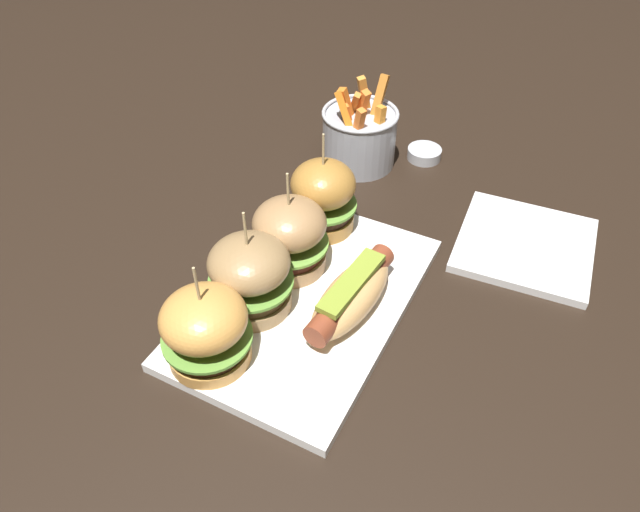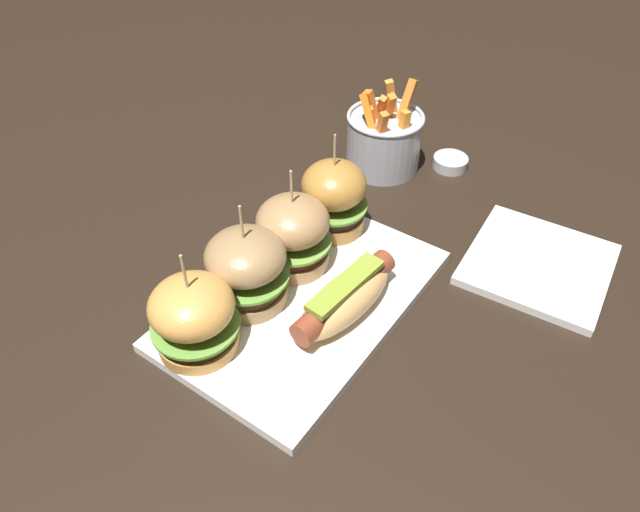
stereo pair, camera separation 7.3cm
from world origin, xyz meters
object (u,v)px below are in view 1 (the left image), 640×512
object	(u,v)px
slider_far_left	(206,329)
sauce_ramekin	(424,153)
side_plate	(525,245)
hot_dog	(351,295)
fries_bucket	(359,136)
slider_far_right	(323,196)
slider_center_left	(250,275)
slider_center_right	(290,235)
platter_main	(307,300)

from	to	relation	value
slider_far_left	sauce_ramekin	size ratio (longest dim) A/B	2.46
sauce_ramekin	side_plate	world-z (taller)	sauce_ramekin
sauce_ramekin	hot_dog	bearing A→B (deg)	-173.83
side_plate	fries_bucket	bearing A→B (deg)	73.09
fries_bucket	sauce_ramekin	size ratio (longest dim) A/B	2.58
slider_far_left	slider_far_right	bearing A→B (deg)	-1.62
slider_far_left	slider_center_left	distance (m)	0.09
slider_center_right	platter_main	bearing A→B (deg)	-132.27
sauce_ramekin	slider_far_left	bearing A→B (deg)	172.35
slider_center_left	slider_center_right	bearing A→B (deg)	-4.70
slider_center_right	sauce_ramekin	size ratio (longest dim) A/B	2.57
slider_far_right	side_plate	world-z (taller)	slider_far_right
slider_far_left	slider_center_left	xyz separation A→B (m)	(0.09, 0.00, 0.00)
platter_main	sauce_ramekin	bearing A→B (deg)	-2.44
slider_center_right	side_plate	bearing A→B (deg)	-54.21
platter_main	slider_far_left	bearing A→B (deg)	158.10
platter_main	slider_center_left	world-z (taller)	slider_center_left
fries_bucket	side_plate	distance (m)	0.31
hot_dog	fries_bucket	distance (m)	0.35
slider_far_left	side_plate	xyz separation A→B (m)	(0.37, -0.27, -0.06)
slider_center_left	sauce_ramekin	size ratio (longest dim) A/B	2.54
slider_far_right	fries_bucket	bearing A→B (deg)	9.46
slider_far_left	slider_far_right	world-z (taller)	slider_far_right
side_plate	slider_far_left	bearing A→B (deg)	143.29
slider_center_left	slider_far_right	distance (m)	0.17
platter_main	hot_dog	size ratio (longest dim) A/B	2.14
sauce_ramekin	side_plate	bearing A→B (deg)	-126.67
slider_far_left	slider_center_right	xyz separation A→B (m)	(0.17, -0.01, 0.00)
fries_bucket	hot_dog	bearing A→B (deg)	-157.07
slider_center_left	sauce_ramekin	distance (m)	0.43
fries_bucket	platter_main	bearing A→B (deg)	-166.57
hot_dog	slider_center_right	size ratio (longest dim) A/B	1.14
sauce_ramekin	side_plate	distance (m)	0.25
platter_main	slider_center_right	size ratio (longest dim) A/B	2.45
slider_far_left	slider_far_right	distance (m)	0.26
slider_center_left	side_plate	world-z (taller)	slider_center_left
fries_bucket	sauce_ramekin	distance (m)	0.12
slider_center_right	hot_dog	bearing A→B (deg)	-109.44
slider_far_right	sauce_ramekin	bearing A→B (deg)	-13.81
slider_center_left	fries_bucket	distance (m)	0.37
side_plate	slider_far_right	bearing A→B (deg)	110.79
fries_bucket	side_plate	xyz separation A→B (m)	(-0.09, -0.30, -0.04)
slider_far_left	sauce_ramekin	world-z (taller)	slider_far_left
slider_center_left	side_plate	size ratio (longest dim) A/B	0.80
hot_dog	side_plate	size ratio (longest dim) A/B	0.93
platter_main	slider_far_right	bearing A→B (deg)	18.90
platter_main	slider_far_right	distance (m)	0.15
slider_center_right	side_plate	xyz separation A→B (m)	(0.19, -0.27, -0.06)
platter_main	side_plate	world-z (taller)	platter_main
slider_far_right	fries_bucket	distance (m)	0.19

